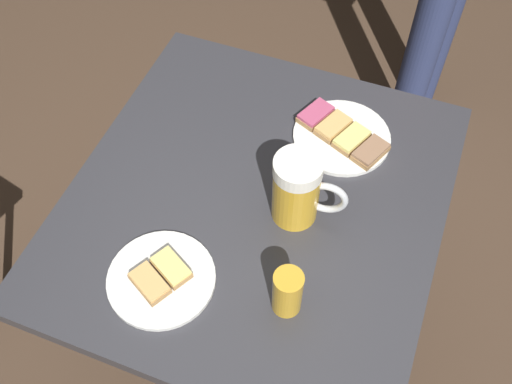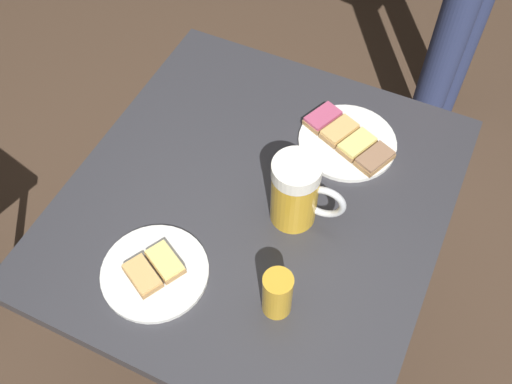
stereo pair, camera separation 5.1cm
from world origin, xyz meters
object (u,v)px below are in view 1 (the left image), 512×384
(plate_far, at_px, (161,278))
(beer_glass_small, at_px, (287,292))
(plate_near, at_px, (342,135))
(beer_mug, at_px, (298,190))

(plate_far, relative_size, beer_glass_small, 1.92)
(plate_near, xyz_separation_m, beer_glass_small, (0.42, 0.02, 0.04))
(beer_mug, distance_m, beer_glass_small, 0.20)
(plate_near, bearing_deg, beer_mug, -7.87)
(plate_near, relative_size, beer_glass_small, 2.05)
(plate_near, xyz_separation_m, plate_far, (0.46, -0.22, -0.00))
(beer_mug, bearing_deg, beer_glass_small, 13.66)
(beer_mug, height_order, beer_glass_small, beer_mug)
(plate_far, xyz_separation_m, beer_mug, (-0.23, 0.19, 0.07))
(plate_near, height_order, plate_far, same)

